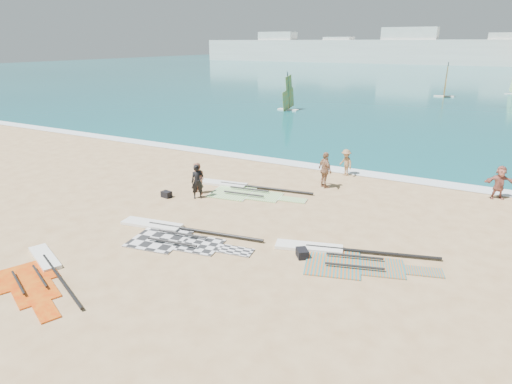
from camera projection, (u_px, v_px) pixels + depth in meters
The scene contains 17 objects.
ground at pixel (220, 253), 15.54m from camera, with size 300.00×300.00×0.00m, color tan.
sea at pixel (466, 68), 125.05m from camera, with size 300.00×240.00×0.06m, color #0D4F5B.
surf_line at pixel (331, 169), 25.74m from camera, with size 300.00×1.20×0.04m, color white.
far_town at pixel (421, 51), 145.56m from camera, with size 160.00×8.00×12.00m.
rig_grey at pixel (172, 234), 16.96m from camera, with size 6.29×2.86×0.20m.
rig_green at pixel (241, 189), 22.07m from camera, with size 6.34×2.82×0.20m.
rig_orange at pixel (341, 257), 15.16m from camera, with size 5.98×3.23×0.20m.
rig_red at pixel (39, 273), 14.09m from camera, with size 4.82×3.18×0.20m.
gear_bag_near at pixel (166, 194), 21.06m from camera, with size 0.48×0.35×0.30m, color black.
gear_bag_far at pixel (302, 253), 15.18m from camera, with size 0.52×0.36×0.31m, color black.
person_wetsuit at pixel (197, 182), 20.73m from camera, with size 0.61×0.40×1.68m, color black.
beachgoer_left at pixel (198, 179), 21.31m from camera, with size 0.78×0.60×1.60m, color tan.
beachgoer_mid at pixel (346, 162), 24.33m from camera, with size 0.99×0.57×1.53m, color #946D47.
beachgoer_back at pixel (325, 170), 22.20m from camera, with size 1.12×0.47×1.91m, color #9D6F50.
beachgoer_right at pixel (500, 182), 20.65m from camera, with size 1.54×0.49×1.66m, color #A65D4E.
windsurfer_left at pixel (288, 99), 47.45m from camera, with size 2.37×2.87×4.28m.
windsurfer_centre at pixel (445, 87), 59.04m from camera, with size 2.68×3.17×4.75m.
Camera 1 is at (7.79, -11.62, 7.24)m, focal length 30.00 mm.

